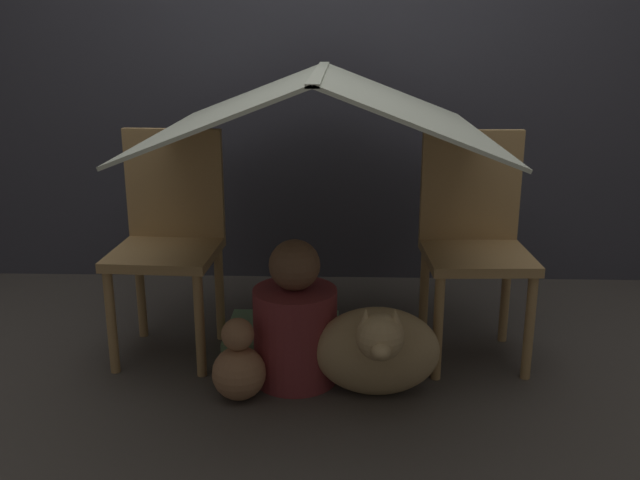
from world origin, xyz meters
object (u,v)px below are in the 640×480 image
chair_left (169,234)px  chair_right (474,237)px  person_front (295,324)px  dog (377,349)px

chair_left → chair_right: same height
person_front → dog: person_front is taller
chair_right → person_front: chair_right is taller
person_front → dog: 0.31m
dog → chair_right: bearing=45.3°
chair_left → chair_right: (1.16, 0.00, 0.00)m
chair_right → dog: chair_right is taller
chair_right → dog: (-0.38, -0.38, -0.29)m
chair_right → dog: 0.61m
chair_right → dog: bearing=-137.2°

